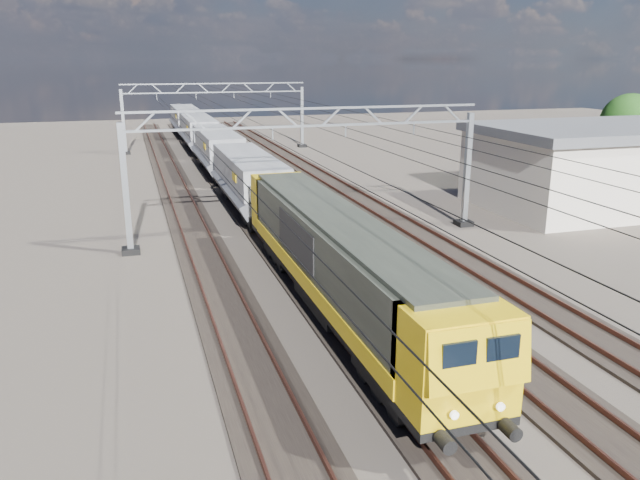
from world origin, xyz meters
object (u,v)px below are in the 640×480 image
object	(u,v)px
tree_far	(634,125)
hopper_wagon_fourth	(186,119)
catenary_gantry_far	(216,114)
locomotive	(337,257)
hopper_wagon_third	(198,131)
catenary_gantry_mid	(310,168)
hopper_wagon_lead	(249,178)
hopper_wagon_mid	(217,148)
industrial_shed	(617,165)

from	to	relation	value
tree_far	hopper_wagon_fourth	bearing A→B (deg)	128.95
catenary_gantry_far	tree_far	world-z (taller)	catenary_gantry_far
locomotive	catenary_gantry_far	bearing A→B (deg)	87.54
locomotive	hopper_wagon_third	bearing A→B (deg)	90.00
catenary_gantry_mid	hopper_wagon_third	size ratio (longest dim) A/B	1.53
catenary_gantry_far	tree_far	distance (m)	40.08
locomotive	hopper_wagon_fourth	xyz separation A→B (m)	(-0.00, 60.30, -0.09)
tree_far	hopper_wagon_lead	bearing A→B (deg)	-175.35
catenary_gantry_far	hopper_wagon_third	bearing A→B (deg)	-167.63
hopper_wagon_lead	hopper_wagon_mid	bearing A→B (deg)	90.00
catenary_gantry_mid	hopper_wagon_fourth	bearing A→B (deg)	92.30
locomotive	hopper_wagon_mid	bearing A→B (deg)	90.00
hopper_wagon_fourth	catenary_gantry_far	bearing A→B (deg)	-81.73
catenary_gantry_far	locomotive	world-z (taller)	catenary_gantry_far
catenary_gantry_far	locomotive	size ratio (longest dim) A/B	0.94
catenary_gantry_mid	hopper_wagon_third	bearing A→B (deg)	93.22
catenary_gantry_mid	hopper_wagon_lead	xyz separation A→B (m)	(-2.00, 7.16, -1.67)
hopper_wagon_fourth	tree_far	bearing A→B (deg)	-51.05
catenary_gantry_mid	catenary_gantry_far	xyz separation A→B (m)	(0.00, 36.00, 0.00)
hopper_wagon_fourth	hopper_wagon_lead	bearing A→B (deg)	-90.00
hopper_wagon_lead	hopper_wagon_fourth	bearing A→B (deg)	90.00
hopper_wagon_mid	industrial_shed	xyz separation A→B (m)	(24.00, -19.36, 0.49)
hopper_wagon_lead	hopper_wagon_third	size ratio (longest dim) A/B	1.00
hopper_wagon_third	hopper_wagon_fourth	size ratio (longest dim) A/B	1.00
hopper_wagon_fourth	locomotive	bearing A→B (deg)	-90.00
industrial_shed	tree_far	distance (m)	11.51
hopper_wagon_lead	hopper_wagon_mid	distance (m)	14.20
hopper_wagon_fourth	industrial_shed	bearing A→B (deg)	-63.32
locomotive	hopper_wagon_lead	xyz separation A→B (m)	(-0.00, 17.70, -0.09)
hopper_wagon_lead	industrial_shed	size ratio (longest dim) A/B	0.70
tree_far	hopper_wagon_mid	bearing A→B (deg)	160.30
industrial_shed	hopper_wagon_lead	bearing A→B (deg)	167.86
hopper_wagon_fourth	tree_far	world-z (taller)	tree_far
locomotive	hopper_wagon_third	distance (m)	46.10
locomotive	hopper_wagon_fourth	world-z (taller)	locomotive
hopper_wagon_third	industrial_shed	bearing A→B (deg)	-54.43
hopper_wagon_third	tree_far	distance (m)	41.39
catenary_gantry_mid	industrial_shed	world-z (taller)	catenary_gantry_mid
hopper_wagon_lead	hopper_wagon_third	distance (m)	28.40
locomotive	tree_far	bearing A→B (deg)	32.16
catenary_gantry_mid	hopper_wagon_fourth	xyz separation A→B (m)	(-2.00, 49.76, -1.67)
hopper_wagon_mid	hopper_wagon_fourth	world-z (taller)	same
hopper_wagon_third	hopper_wagon_lead	bearing A→B (deg)	-90.00
catenary_gantry_mid	hopper_wagon_lead	size ratio (longest dim) A/B	1.53
hopper_wagon_mid	industrial_shed	distance (m)	30.84
hopper_wagon_fourth	industrial_shed	distance (m)	53.45
catenary_gantry_mid	catenary_gantry_far	bearing A→B (deg)	90.00
locomotive	hopper_wagon_mid	world-z (taller)	locomotive
hopper_wagon_mid	hopper_wagon_third	distance (m)	14.20
hopper_wagon_mid	hopper_wagon_fourth	xyz separation A→B (m)	(0.00, 28.40, 0.00)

